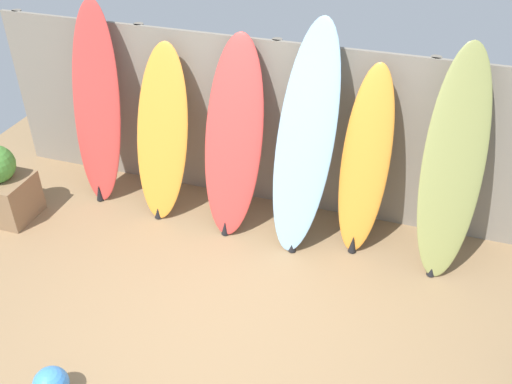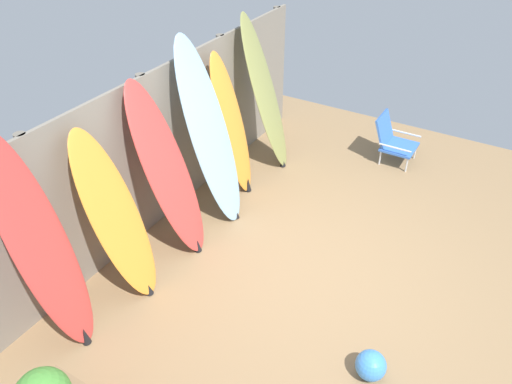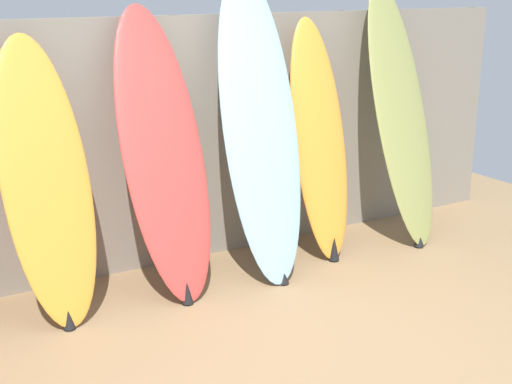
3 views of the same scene
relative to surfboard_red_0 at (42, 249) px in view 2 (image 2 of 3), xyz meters
The scene contains 10 objects.
ground 2.63m from the surfboard_red_0, 42.05° to the right, with size 7.68×7.68×0.00m, color #8E704C.
fence_back 1.84m from the surfboard_red_0, 12.09° to the left, with size 6.08×0.11×1.80m.
surfboard_red_0 is the anchor object (origin of this frame).
surfboard_orange_1 0.77m from the surfboard_red_0, ahead, with size 0.58×0.67×1.74m.
surfboard_red_2 1.52m from the surfboard_red_0, ahead, with size 0.61×0.78×1.90m.
surfboard_skyblue_3 2.23m from the surfboard_red_0, ahead, with size 0.64×0.83×2.13m.
surfboard_orange_4 2.79m from the surfboard_red_0, ahead, with size 0.46×0.55×1.78m.
surfboard_olive_5 3.54m from the surfboard_red_0, ahead, with size 0.58×0.74×2.04m.
beach_chair 4.79m from the surfboard_red_0, 19.21° to the right, with size 0.50×0.55×0.65m.
beach_ball 2.86m from the surfboard_red_0, 68.87° to the right, with size 0.26×0.26×0.26m, color #3F8CE5.
Camera 2 is at (-3.51, -1.39, 3.72)m, focal length 35.00 mm.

